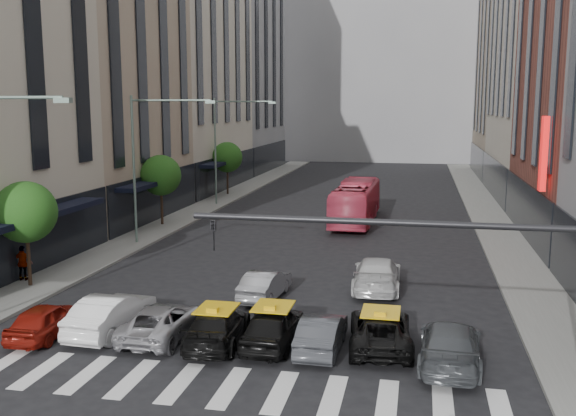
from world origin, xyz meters
The scene contains 27 objects.
ground centered at (0.00, 0.00, 0.00)m, with size 160.00×160.00×0.00m, color black.
sidewalk_left centered at (-11.50, 30.00, 0.07)m, with size 3.00×96.00×0.15m, color slate.
sidewalk_right centered at (11.50, 30.00, 0.07)m, with size 3.00×96.00×0.15m, color slate.
building_left_b centered at (-17.00, 28.00, 12.00)m, with size 8.00×16.00×24.00m, color tan.
building_left_c centered at (-17.00, 46.00, 18.00)m, with size 8.00×20.00×36.00m, color beige.
building_left_d centered at (-17.00, 65.00, 15.00)m, with size 8.00×18.00×30.00m, color gray.
building_right_d centered at (17.00, 65.00, 14.00)m, with size 8.00×18.00×28.00m, color tan.
building_far centered at (0.00, 85.00, 18.00)m, with size 30.00×10.00×36.00m, color gray.
tree_near centered at (-11.80, 10.00, 3.65)m, with size 2.88×2.88×4.95m.
tree_mid centered at (-11.80, 26.00, 3.65)m, with size 2.88×2.88×4.95m.
tree_far centered at (-11.80, 42.00, 3.65)m, with size 2.88×2.88×4.95m.
streetlamp_mid centered at (-10.04, 20.00, 5.90)m, with size 5.38×0.25×9.00m.
streetlamp_far centered at (-10.04, 36.00, 5.90)m, with size 5.38×0.25×9.00m.
traffic_signal centered at (7.69, -1.00, 4.47)m, with size 10.10×0.20×6.00m.
liberty_sign centered at (12.60, 20.00, 6.00)m, with size 0.30×0.70×4.00m.
car_red centered at (-7.40, 4.32, 0.65)m, with size 1.53×3.80×1.29m, color maroon.
car_white_front centered at (-5.20, 5.24, 0.75)m, with size 1.59×4.57×1.51m, color white.
car_silver centered at (-3.11, 5.12, 0.63)m, with size 2.09×4.53×1.26m, color #A5A5AA.
taxi_left centered at (-0.89, 4.91, 0.66)m, with size 1.85×4.54×1.32m, color black.
taxi_center centered at (1.13, 5.19, 0.72)m, with size 1.70×4.23×1.44m, color black.
car_grey_mid centered at (2.92, 5.06, 0.65)m, with size 1.37×3.92×1.29m, color #36383D.
taxi_right centered at (4.93, 5.77, 0.65)m, with size 2.15×4.67×1.30m, color black.
car_grey_curb centered at (7.30, 4.68, 0.71)m, with size 2.00×4.92×1.43m, color #43474B.
car_row2_left centered at (-0.50, 10.65, 0.65)m, with size 1.38×3.95×1.30m, color gray.
car_row2_right centered at (4.32, 13.06, 0.77)m, with size 2.15×5.28×1.53m, color silver.
bus centered at (1.63, 30.04, 1.52)m, with size 2.56×10.94×3.05m, color #D23E58.
pedestrian_far centered at (-12.60, 10.70, 1.00)m, with size 1.00×0.42×1.70m, color gray.
Camera 1 is at (6.10, -16.34, 8.61)m, focal length 40.00 mm.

